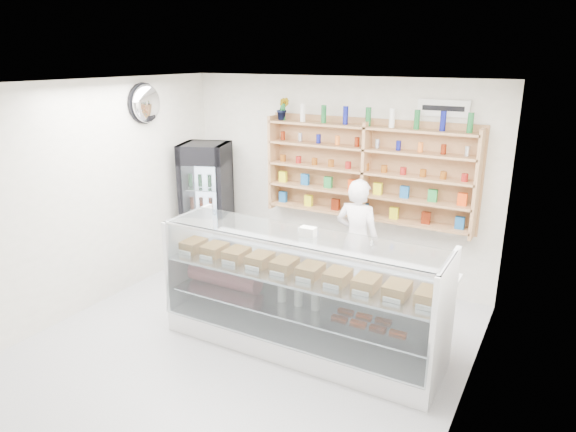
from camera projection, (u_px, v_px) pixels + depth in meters
The scene contains 8 objects.
room at pixel (232, 231), 5.06m from camera, with size 5.00×5.00×5.00m.
display_counter at pixel (301, 316), 5.55m from camera, with size 3.03×0.90×1.32m.
shop_worker at pixel (357, 240), 6.55m from camera, with size 0.59×0.38×1.61m, color white.
drinks_cooler at pixel (207, 204), 7.70m from camera, with size 0.84×0.83×1.84m.
wall_shelving at pixel (366, 172), 6.72m from camera, with size 2.84×0.28×1.33m.
potted_plant at pixel (283, 109), 7.08m from camera, with size 0.17×0.14×0.31m, color #1E6626.
security_mirror at pixel (147, 103), 6.76m from camera, with size 0.15×0.50×0.50m, color silver.
wall_sign at pixel (443, 108), 6.15m from camera, with size 0.62×0.03×0.20m, color white.
Camera 1 is at (2.82, -3.91, 3.06)m, focal length 32.00 mm.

